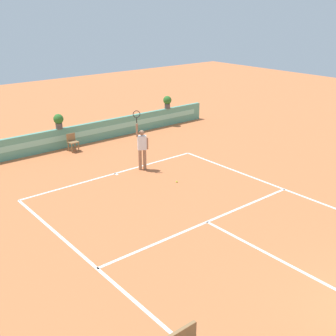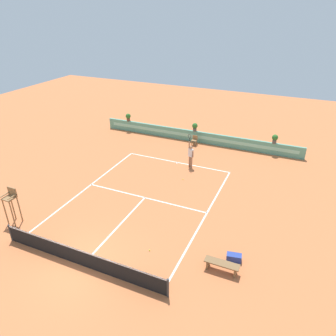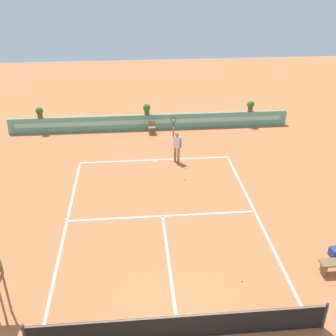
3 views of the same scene
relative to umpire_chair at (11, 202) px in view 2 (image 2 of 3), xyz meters
name	(u,v)px [view 2 (image 2 of 3)]	position (x,y,z in m)	size (l,w,h in m)	color
ground_plane	(142,201)	(5.47, 4.74, -1.34)	(60.00, 60.00, 0.00)	#C66B3D
court_lines	(147,195)	(5.47, 5.45, -1.34)	(8.32, 11.94, 0.01)	white
net	(81,257)	(5.47, -1.26, -0.83)	(8.92, 0.10, 1.00)	#333333
back_wall_barrier	(197,137)	(5.47, 15.12, -0.84)	(18.00, 0.21, 1.00)	#599E84
umpire_chair	(11,202)	(0.00, 0.00, 0.00)	(0.60, 0.60, 2.14)	olive
ball_kid_chair	(195,140)	(5.52, 14.39, -0.86)	(0.44, 0.44, 0.85)	olive
bench_courtside	(222,265)	(11.56, 1.03, -0.97)	(1.60, 0.44, 0.51)	brown
gear_bag	(234,258)	(11.92, 1.94, -1.16)	(0.70, 0.36, 0.36)	navy
tennis_player	(191,154)	(6.65, 10.28, -0.29)	(0.56, 0.36, 2.58)	#9E7051
tennis_ball_near_baseline	(183,179)	(6.85, 8.26, -1.31)	(0.07, 0.07, 0.07)	#CCE033
tennis_ball_mid_court	(150,250)	(7.93, 0.90, -1.31)	(0.07, 0.07, 0.07)	#CCE033
potted_plant_centre	(195,127)	(5.25, 15.13, 0.07)	(0.48, 0.48, 0.72)	#514C47
potted_plant_far_left	(128,117)	(-1.45, 15.13, 0.07)	(0.48, 0.48, 0.72)	brown
potted_plant_far_right	(275,138)	(12.01, 15.13, 0.07)	(0.48, 0.48, 0.72)	#514C47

